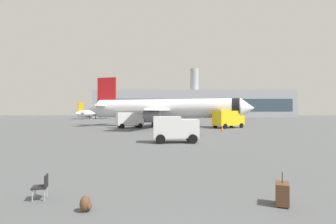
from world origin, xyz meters
TOP-DOWN VIEW (x-y plane):
  - airplane_at_gate at (-0.75, 49.91)m, footprint 35.16×32.06m
  - airplane_taxiing at (-30.48, 106.12)m, footprint 19.24×20.94m
  - service_truck at (-7.22, 44.46)m, footprint 5.27×3.88m
  - fuel_truck at (11.03, 44.26)m, footprint 6.34×5.26m
  - cargo_van at (0.41, 21.82)m, footprint 4.52×2.57m
  - safety_cone_near at (8.26, 36.47)m, footprint 0.44×0.44m
  - safety_cone_mid at (-2.04, 56.29)m, footprint 0.44×0.44m
  - rolling_suitcase at (3.32, 4.52)m, footprint 0.61×0.74m
  - traveller_backpack at (-2.96, 4.06)m, footprint 0.36×0.40m
  - gate_chair at (-4.82, 5.16)m, footprint 0.58×0.58m
  - terminal_building at (14.12, 135.25)m, footprint 102.12×19.26m

SIDE VIEW (x-z plane):
  - traveller_backpack at x=-2.96m, z-range -0.01..0.47m
  - safety_cone_near at x=8.26m, z-range -0.01..0.76m
  - safety_cone_mid at x=-2.04m, z-range -0.01..0.77m
  - rolling_suitcase at x=3.32m, z-range -0.16..0.94m
  - gate_chair at x=-4.82m, z-range 0.07..0.93m
  - cargo_van at x=0.41m, z-range 0.15..2.75m
  - service_truck at x=-7.22m, z-range 0.16..3.05m
  - fuel_truck at x=11.03m, z-range 0.17..3.37m
  - airplane_taxiing at x=-30.48m, z-range -0.98..5.49m
  - airplane_at_gate at x=-0.75m, z-range -1.59..8.91m
  - terminal_building at x=14.12m, z-range -5.89..19.93m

